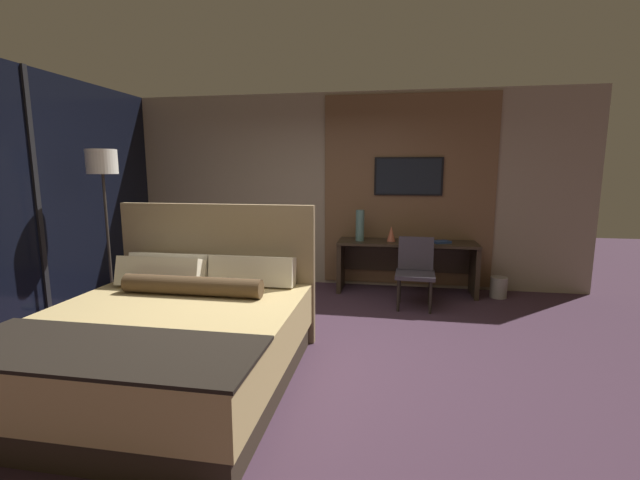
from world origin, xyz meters
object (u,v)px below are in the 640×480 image
(desk_chair, at_px, (415,266))
(vase_short, at_px, (391,234))
(floor_lamp, at_px, (103,176))
(vase_tall, at_px, (360,225))
(tv, at_px, (408,176))
(desk, at_px, (406,257))
(book, at_px, (442,242))
(waste_bin, at_px, (499,287))
(bed, at_px, (170,338))

(desk_chair, xyz_separation_m, vase_short, (-0.31, 0.60, 0.32))
(floor_lamp, relative_size, vase_tall, 4.49)
(tv, bearing_deg, desk, -90.00)
(floor_lamp, height_order, book, floor_lamp)
(vase_short, height_order, waste_bin, vase_short)
(vase_tall, relative_size, waste_bin, 1.54)
(floor_lamp, height_order, vase_tall, floor_lamp)
(bed, bearing_deg, desk, 56.73)
(bed, relative_size, desk_chair, 2.50)
(vase_short, bearing_deg, vase_tall, -175.62)
(bed, height_order, tv, tv)
(floor_lamp, height_order, vase_short, floor_lamp)
(desk_chair, bearing_deg, vase_tall, 145.84)
(desk_chair, relative_size, waste_bin, 3.11)
(desk, bearing_deg, tv, 90.00)
(desk_chair, height_order, floor_lamp, floor_lamp)
(book, bearing_deg, tv, 147.69)
(desk, bearing_deg, floor_lamp, -156.81)
(vase_short, relative_size, waste_bin, 0.75)
(desk_chair, bearing_deg, floor_lamp, -163.50)
(desk, bearing_deg, book, -7.81)
(tv, distance_m, book, 1.04)
(desk, height_order, tv, tv)
(desk, relative_size, waste_bin, 6.77)
(bed, height_order, floor_lamp, floor_lamp)
(bed, xyz_separation_m, book, (2.41, 2.90, 0.37))
(tv, distance_m, vase_tall, 0.98)
(bed, relative_size, waste_bin, 7.76)
(desk, xyz_separation_m, desk_chair, (0.10, -0.64, 0.01))
(desk, relative_size, floor_lamp, 0.98)
(bed, bearing_deg, desk_chair, 48.75)
(desk_chair, height_order, book, desk_chair)
(tv, xyz_separation_m, vase_tall, (-0.65, -0.30, -0.67))
(tv, bearing_deg, book, -32.31)
(book, bearing_deg, bed, -129.73)
(floor_lamp, xyz_separation_m, book, (3.98, 1.44, -0.90))
(vase_tall, bearing_deg, desk, 6.27)
(desk_chair, xyz_separation_m, waste_bin, (1.14, 0.56, -0.37))
(desk, xyz_separation_m, vase_tall, (-0.65, -0.07, 0.44))
(tv, bearing_deg, vase_short, -128.62)
(desk, height_order, waste_bin, desk)
(floor_lamp, bearing_deg, waste_bin, 16.77)
(floor_lamp, distance_m, waste_bin, 5.18)
(book, bearing_deg, vase_tall, -179.62)
(vase_short, xyz_separation_m, book, (0.68, -0.03, -0.09))
(vase_tall, bearing_deg, floor_lamp, -153.41)
(waste_bin, bearing_deg, floor_lamp, -163.23)
(floor_lamp, relative_size, vase_short, 9.20)
(desk_chair, bearing_deg, bed, -128.28)
(vase_tall, distance_m, vase_short, 0.45)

